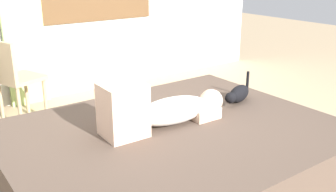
{
  "coord_description": "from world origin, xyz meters",
  "views": [
    {
      "loc": [
        -1.45,
        -1.93,
        1.55
      ],
      "look_at": [
        0.05,
        0.15,
        0.66
      ],
      "focal_mm": 41.32,
      "sensor_mm": 36.0,
      "label": 1
    }
  ],
  "objects_px": {
    "cat": "(238,94)",
    "chair_by_desk": "(14,76)",
    "person_lying": "(161,109)",
    "bed": "(173,163)"
  },
  "relations": [
    {
      "from": "cat",
      "to": "chair_by_desk",
      "type": "relative_size",
      "value": 0.4
    },
    {
      "from": "person_lying",
      "to": "chair_by_desk",
      "type": "relative_size",
      "value": 1.09
    },
    {
      "from": "bed",
      "to": "cat",
      "type": "relative_size",
      "value": 6.36
    },
    {
      "from": "bed",
      "to": "chair_by_desk",
      "type": "relative_size",
      "value": 2.54
    },
    {
      "from": "person_lying",
      "to": "chair_by_desk",
      "type": "bearing_deg",
      "value": 104.31
    },
    {
      "from": "bed",
      "to": "cat",
      "type": "bearing_deg",
      "value": 9.12
    },
    {
      "from": "bed",
      "to": "cat",
      "type": "distance_m",
      "value": 0.79
    },
    {
      "from": "cat",
      "to": "chair_by_desk",
      "type": "distance_m",
      "value": 2.19
    },
    {
      "from": "person_lying",
      "to": "bed",
      "type": "bearing_deg",
      "value": -69.44
    },
    {
      "from": "chair_by_desk",
      "to": "person_lying",
      "type": "bearing_deg",
      "value": -75.69
    }
  ]
}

